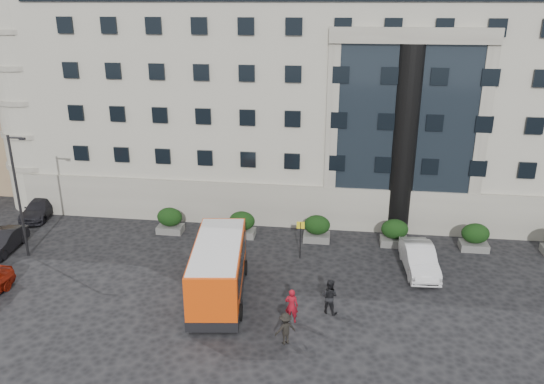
{
  "coord_description": "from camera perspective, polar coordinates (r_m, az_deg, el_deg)",
  "views": [
    {
      "loc": [
        7.84,
        -25.47,
        15.57
      ],
      "look_at": [
        3.9,
        3.43,
        5.0
      ],
      "focal_mm": 35.0,
      "sensor_mm": 36.0,
      "label": 1
    }
  ],
  "objects": [
    {
      "name": "red_truck",
      "position": [
        50.95,
        -22.38,
        2.1
      ],
      "size": [
        2.88,
        4.96,
        2.51
      ],
      "rotation": [
        0.0,
        0.0,
        -0.18
      ],
      "color": "maroon",
      "rests_on": "ground"
    },
    {
      "name": "parked_car_b",
      "position": [
        39.02,
        -26.95,
        -4.78
      ],
      "size": [
        1.85,
        4.36,
        1.4
      ],
      "primitive_type": "imported",
      "rotation": [
        0.0,
        0.0,
        0.09
      ],
      "color": "black",
      "rests_on": "ground"
    },
    {
      "name": "pedestrian_a",
      "position": [
        27.6,
        2.12,
        -12.13
      ],
      "size": [
        0.69,
        0.46,
        1.87
      ],
      "primitive_type": "imported",
      "rotation": [
        0.0,
        0.0,
        3.12
      ],
      "color": "maroon",
      "rests_on": "ground"
    },
    {
      "name": "parked_car_c",
      "position": [
        44.09,
        -23.72,
        -1.6
      ],
      "size": [
        2.55,
        4.82,
        1.33
      ],
      "primitive_type": "imported",
      "rotation": [
        0.0,
        0.0,
        0.15
      ],
      "color": "black",
      "rests_on": "ground"
    },
    {
      "name": "pedestrian_b",
      "position": [
        28.45,
        6.19,
        -11.09
      ],
      "size": [
        1.14,
        1.02,
        1.94
      ],
      "primitive_type": "imported",
      "rotation": [
        0.0,
        0.0,
        2.78
      ],
      "color": "black",
      "rests_on": "ground"
    },
    {
      "name": "street_lamp",
      "position": [
        36.43,
        -25.62,
        -0.02
      ],
      "size": [
        1.16,
        0.18,
        8.0
      ],
      "color": "#262628",
      "rests_on": "ground"
    },
    {
      "name": "hedge_e",
      "position": [
        37.44,
        21.0,
        -4.51
      ],
      "size": [
        1.8,
        1.26,
        1.84
      ],
      "color": "#535350",
      "rests_on": "ground"
    },
    {
      "name": "hedge_b",
      "position": [
        36.95,
        -3.24,
        -3.46
      ],
      "size": [
        1.8,
        1.26,
        1.84
      ],
      "color": "#535350",
      "rests_on": "ground"
    },
    {
      "name": "hedge_d",
      "position": [
        36.54,
        13.04,
        -4.25
      ],
      "size": [
        1.8,
        1.26,
        1.84
      ],
      "color": "#535350",
      "rests_on": "ground"
    },
    {
      "name": "bus_stop_sign",
      "position": [
        33.55,
        3.08,
        -4.48
      ],
      "size": [
        0.5,
        0.08,
        2.52
      ],
      "color": "#262628",
      "rests_on": "ground"
    },
    {
      "name": "minibus",
      "position": [
        29.53,
        -5.79,
        -8.12
      ],
      "size": [
        3.57,
        7.84,
        3.16
      ],
      "rotation": [
        0.0,
        0.0,
        0.13
      ],
      "color": "#DC420A",
      "rests_on": "ground"
    },
    {
      "name": "pedestrian_c",
      "position": [
        26.11,
        1.45,
        -14.48
      ],
      "size": [
        1.22,
        1.06,
        1.64
      ],
      "primitive_type": "imported",
      "rotation": [
        0.0,
        0.0,
        3.68
      ],
      "color": "black",
      "rests_on": "ground"
    },
    {
      "name": "civic_building",
      "position": [
        47.96,
        5.61,
        11.95
      ],
      "size": [
        44.0,
        24.0,
        18.0
      ],
      "primitive_type": "cube",
      "color": "#A6A393",
      "rests_on": "ground"
    },
    {
      "name": "ground",
      "position": [
        30.86,
        -8.2,
        -10.6
      ],
      "size": [
        120.0,
        120.0,
        0.0
      ],
      "primitive_type": "plane",
      "color": "black",
      "rests_on": "ground"
    },
    {
      "name": "hedge_c",
      "position": [
        36.38,
        4.85,
        -3.89
      ],
      "size": [
        1.8,
        1.26,
        1.84
      ],
      "color": "#535350",
      "rests_on": "ground"
    },
    {
      "name": "hedge_a",
      "position": [
        38.23,
        -10.93,
        -2.98
      ],
      "size": [
        1.8,
        1.26,
        1.84
      ],
      "color": "#535350",
      "rests_on": "ground"
    },
    {
      "name": "apartment_far",
      "position": [
        72.55,
        -21.73,
        14.96
      ],
      "size": [
        13.0,
        13.0,
        22.0
      ],
      "primitive_type": "cube",
      "color": "brown",
      "rests_on": "ground"
    },
    {
      "name": "parked_car_d",
      "position": [
        49.89,
        -22.54,
        1.11
      ],
      "size": [
        3.06,
        5.84,
        1.57
      ],
      "primitive_type": "imported",
      "rotation": [
        0.0,
        0.0,
        0.08
      ],
      "color": "black",
      "rests_on": "ground"
    },
    {
      "name": "white_taxi",
      "position": [
        33.57,
        15.55,
        -6.95
      ],
      "size": [
        2.08,
        5.05,
        1.63
      ],
      "primitive_type": "imported",
      "rotation": [
        0.0,
        0.0,
        0.07
      ],
      "color": "silver",
      "rests_on": "ground"
    },
    {
      "name": "entrance_column",
      "position": [
        37.14,
        14.01,
        5.18
      ],
      "size": [
        1.8,
        1.8,
        13.0
      ],
      "primitive_type": "cylinder",
      "color": "black",
      "rests_on": "ground"
    }
  ]
}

